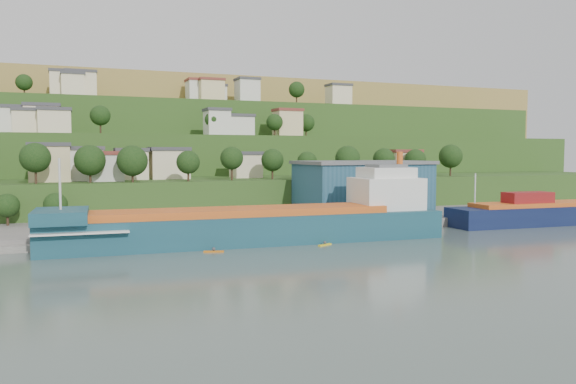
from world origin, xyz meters
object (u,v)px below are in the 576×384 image
kayak_orange (214,251)px  cargo_ship_near (264,226)px  cargo_ship_far (565,213)px  warehouse (362,187)px

kayak_orange → cargo_ship_near: bearing=49.9°
cargo_ship_far → kayak_orange: cargo_ship_far is taller
warehouse → cargo_ship_far: bearing=-26.0°
cargo_ship_near → cargo_ship_far: cargo_ship_near is taller
cargo_ship_near → cargo_ship_far: bearing=3.7°
cargo_ship_near → warehouse: bearing=36.5°
cargo_ship_far → kayak_orange: (-87.56, -8.07, -2.17)m
warehouse → kayak_orange: 53.40m
cargo_ship_far → warehouse: (-43.36, 20.74, 6.01)m
cargo_ship_far → kayak_orange: size_ratio=16.58×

